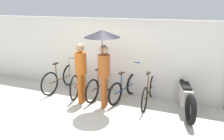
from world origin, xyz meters
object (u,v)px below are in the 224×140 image
Objects in this scene: pedestrian_leading at (81,69)px; pedestrian_center at (103,50)px; parked_bicycle_3 at (124,88)px; parked_bicycle_2 at (102,84)px; motorcycle at (185,96)px; parked_bicycle_4 at (149,91)px; parked_bicycle_0 at (60,79)px; parked_bicycle_1 at (80,81)px.

pedestrian_center reaches higher than pedestrian_leading.
parked_bicycle_3 is at bearing -121.16° from pedestrian_center.
parked_bicycle_2 is 0.85× the size of motorcycle.
parked_bicycle_2 is 1.05× the size of pedestrian_leading.
motorcycle is (0.98, -0.06, 0.04)m from parked_bicycle_4.
parked_bicycle_3 is (2.20, 0.04, -0.04)m from parked_bicycle_0.
parked_bicycle_1 is 1.13× the size of parked_bicycle_3.
parked_bicycle_3 is at bearing 88.06° from parked_bicycle_4.
parked_bicycle_2 is at bearing -68.68° from pedestrian_center.
parked_bicycle_2 is at bearing 89.38° from parked_bicycle_4.
pedestrian_center is at bearing -133.93° from parked_bicycle_1.
parked_bicycle_3 is 1.52m from pedestrian_center.
pedestrian_leading reaches higher than parked_bicycle_4.
motorcycle is at bearing -163.64° from pedestrian_leading.
parked_bicycle_3 is 1.42m from pedestrian_leading.
pedestrian_center reaches higher than parked_bicycle_4.
parked_bicycle_1 is 3.17m from motorcycle.
parked_bicycle_4 reaches higher than parked_bicycle_2.
motorcycle is at bearing -167.71° from pedestrian_center.
parked_bicycle_4 is at bearing -151.93° from pedestrian_center.
parked_bicycle_3 is at bearing -82.31° from parked_bicycle_0.
parked_bicycle_1 reaches higher than motorcycle.
parked_bicycle_4 is at bearing -83.04° from parked_bicycle_0.
pedestrian_center is (-1.09, -0.72, 1.26)m from parked_bicycle_4.
parked_bicycle_0 is 2.20m from parked_bicycle_3.
parked_bicycle_2 is 2.44m from motorcycle.
parked_bicycle_1 is 0.85× the size of pedestrian_center.
parked_bicycle_4 is at bearing -84.66° from parked_bicycle_2.
pedestrian_center is (1.84, -0.71, 1.24)m from parked_bicycle_0.
parked_bicycle_4 is at bearing 72.42° from motorcycle.
pedestrian_leading is (0.39, -0.62, 0.62)m from parked_bicycle_1.
parked_bicycle_1 is 1.04× the size of pedestrian_leading.
parked_bicycle_2 is 0.85× the size of pedestrian_center.
parked_bicycle_1 is at bearing 74.88° from motorcycle.
pedestrian_leading reaches higher than parked_bicycle_2.
motorcycle is at bearing -101.89° from parked_bicycle_1.
parked_bicycle_2 is at bearing -82.17° from parked_bicycle_0.
pedestrian_center is (1.11, -0.72, 1.23)m from parked_bicycle_1.
parked_bicycle_3 is 0.73m from parked_bicycle_4.
parked_bicycle_3 is 0.75× the size of motorcycle.
parked_bicycle_0 is at bearing 97.08° from parked_bicycle_2.
parked_bicycle_4 reaches higher than motorcycle.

